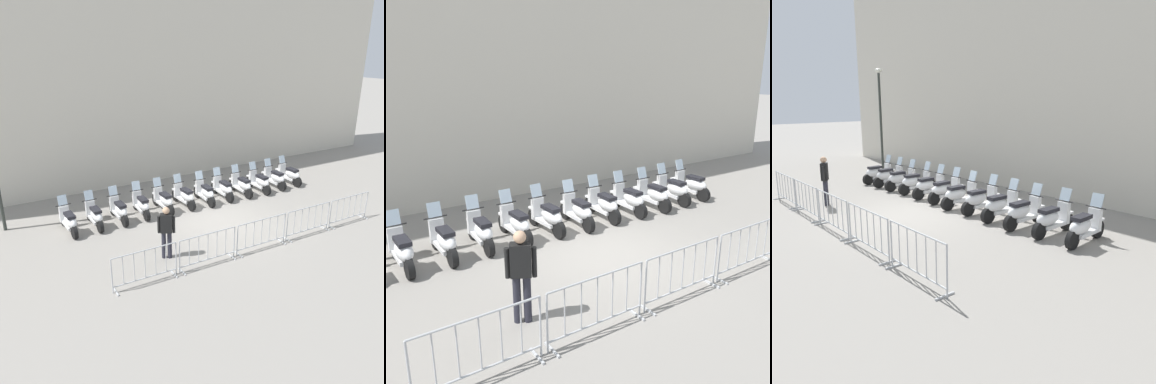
{
  "view_description": "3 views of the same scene",
  "coord_description": "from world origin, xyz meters",
  "views": [
    {
      "loc": [
        -9.49,
        -10.35,
        6.51
      ],
      "look_at": [
        -0.35,
        1.25,
        0.89
      ],
      "focal_mm": 37.97,
      "sensor_mm": 36.0,
      "label": 1
    },
    {
      "loc": [
        -6.89,
        -6.52,
        4.38
      ],
      "look_at": [
        0.23,
        1.19,
        1.24
      ],
      "focal_mm": 39.73,
      "sensor_mm": 36.0,
      "label": 2
    },
    {
      "loc": [
        9.01,
        -7.91,
        3.5
      ],
      "look_at": [
        1.56,
        0.96,
        0.82
      ],
      "focal_mm": 35.69,
      "sensor_mm": 36.0,
      "label": 3
    }
  ],
  "objects": [
    {
      "name": "motorcycle_2",
      "position": [
        -2.98,
        2.33,
        0.45
      ],
      "size": [
        0.61,
        1.72,
        1.24
      ],
      "color": "black",
      "rests_on": "ground"
    },
    {
      "name": "motorcycle_7",
      "position": [
        1.68,
        1.66,
        0.45
      ],
      "size": [
        0.66,
        1.72,
        1.24
      ],
      "color": "black",
      "rests_on": "ground"
    },
    {
      "name": "motorcycle_3",
      "position": [
        -2.05,
        2.26,
        0.45
      ],
      "size": [
        0.68,
        1.71,
        1.24
      ],
      "color": "black",
      "rests_on": "ground"
    },
    {
      "name": "motorcycle_4",
      "position": [
        -1.11,
        2.11,
        0.45
      ],
      "size": [
        0.6,
        1.72,
        1.24
      ],
      "color": "black",
      "rests_on": "ground"
    },
    {
      "name": "barrier_segment_3",
      "position": [
        1.66,
        -2.75,
        0.52
      ],
      "size": [
        1.95,
        0.71,
        1.07
      ],
      "color": "#B2B5B7",
      "rests_on": "ground"
    },
    {
      "name": "ground_plane",
      "position": [
        0.0,
        0.0,
        0.0
      ],
      "size": [
        120.0,
        120.0,
        0.0
      ],
      "primitive_type": "plane",
      "color": "gray"
    },
    {
      "name": "barrier_segment_0",
      "position": [
        -4.44,
        -1.83,
        0.52
      ],
      "size": [
        1.95,
        0.71,
        1.07
      ],
      "color": "#B2B5B7",
      "rests_on": "ground"
    },
    {
      "name": "motorcycle_11",
      "position": [
        5.42,
        1.12,
        0.45
      ],
      "size": [
        0.6,
        1.72,
        1.24
      ],
      "color": "black",
      "rests_on": "ground"
    },
    {
      "name": "barrier_segment_2",
      "position": [
        -0.37,
        -2.44,
        0.52
      ],
      "size": [
        1.95,
        0.71,
        1.07
      ],
      "color": "#B2B5B7",
      "rests_on": "ground"
    },
    {
      "name": "motorcycle_8",
      "position": [
        2.6,
        1.47,
        0.45
      ],
      "size": [
        0.66,
        1.72,
        1.24
      ],
      "color": "black",
      "rests_on": "ground"
    },
    {
      "name": "motorcycle_1",
      "position": [
        -3.92,
        2.44,
        0.45
      ],
      "size": [
        0.6,
        1.72,
        1.24
      ],
      "color": "black",
      "rests_on": "ground"
    },
    {
      "name": "barrier_segment_1",
      "position": [
        -2.4,
        -2.14,
        0.52
      ],
      "size": [
        1.95,
        0.71,
        1.07
      ],
      "color": "#B2B5B7",
      "rests_on": "ground"
    },
    {
      "name": "motorcycle_6",
      "position": [
        0.73,
        1.74,
        0.45
      ],
      "size": [
        0.68,
        1.71,
        1.24
      ],
      "color": "black",
      "rests_on": "ground"
    },
    {
      "name": "motorcycle_5",
      "position": [
        -0.17,
        1.97,
        0.45
      ],
      "size": [
        0.57,
        1.73,
        1.24
      ],
      "color": "black",
      "rests_on": "ground"
    },
    {
      "name": "motorcycle_9",
      "position": [
        3.53,
        1.28,
        0.45
      ],
      "size": [
        0.65,
        1.72,
        1.24
      ],
      "color": "black",
      "rests_on": "ground"
    },
    {
      "name": "motorcycle_10",
      "position": [
        4.47,
        1.21,
        0.45
      ],
      "size": [
        0.64,
        1.72,
        1.24
      ],
      "color": "black",
      "rests_on": "ground"
    },
    {
      "name": "officer_near_row_end",
      "position": [
        -3.14,
        -1.02,
        0.98
      ],
      "size": [
        0.46,
        0.39,
        1.73
      ],
      "color": "#23232D",
      "rests_on": "ground"
    }
  ]
}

